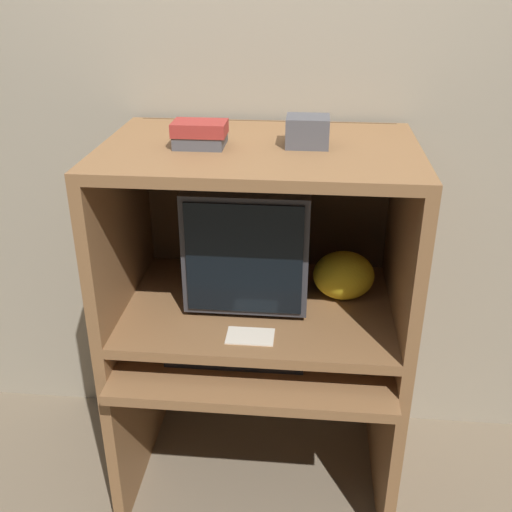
# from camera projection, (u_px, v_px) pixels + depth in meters

# --- Properties ---
(wall_back) EXTENTS (6.00, 0.06, 2.60)m
(wall_back) POSITION_uv_depth(u_px,v_px,m) (269.00, 135.00, 2.27)
(wall_back) COLOR gray
(wall_back) RESTS_ON ground_plane
(desk_base) EXTENTS (1.01, 0.75, 0.67)m
(desk_base) POSITION_uv_depth(u_px,v_px,m) (258.00, 394.00, 2.25)
(desk_base) COLOR brown
(desk_base) RESTS_ON ground_plane
(desk_monitor_shelf) EXTENTS (1.01, 0.68, 0.12)m
(desk_monitor_shelf) POSITION_uv_depth(u_px,v_px,m) (259.00, 309.00, 2.15)
(desk_monitor_shelf) COLOR brown
(desk_monitor_shelf) RESTS_ON desk_base
(hutch_upper) EXTENTS (1.01, 0.68, 0.57)m
(hutch_upper) POSITION_uv_depth(u_px,v_px,m) (261.00, 197.00, 2.00)
(hutch_upper) COLOR brown
(hutch_upper) RESTS_ON desk_monitor_shelf
(crt_monitor) EXTENTS (0.42, 0.42, 0.44)m
(crt_monitor) POSITION_uv_depth(u_px,v_px,m) (250.00, 235.00, 2.11)
(crt_monitor) COLOR #333338
(crt_monitor) RESTS_ON desk_monitor_shelf
(keyboard) EXTENTS (0.46, 0.15, 0.03)m
(keyboard) POSITION_uv_depth(u_px,v_px,m) (236.00, 355.00, 2.04)
(keyboard) COLOR black
(keyboard) RESTS_ON desk_base
(mouse) EXTENTS (0.06, 0.04, 0.03)m
(mouse) POSITION_uv_depth(u_px,v_px,m) (317.00, 363.00, 2.00)
(mouse) COLOR #B7B7B7
(mouse) RESTS_ON desk_base
(snack_bag) EXTENTS (0.22, 0.16, 0.18)m
(snack_bag) POSITION_uv_depth(u_px,v_px,m) (344.00, 275.00, 2.13)
(snack_bag) COLOR gold
(snack_bag) RESTS_ON desk_monitor_shelf
(book_stack) EXTENTS (0.17, 0.14, 0.08)m
(book_stack) POSITION_uv_depth(u_px,v_px,m) (200.00, 134.00, 1.86)
(book_stack) COLOR #4C4C51
(book_stack) RESTS_ON hutch_upper
(paper_card) EXTENTS (0.15, 0.10, 0.00)m
(paper_card) POSITION_uv_depth(u_px,v_px,m) (250.00, 336.00, 1.94)
(paper_card) COLOR beige
(paper_card) RESTS_ON desk_monitor_shelf
(storage_box) EXTENTS (0.13, 0.11, 0.09)m
(storage_box) POSITION_uv_depth(u_px,v_px,m) (308.00, 131.00, 1.86)
(storage_box) COLOR #4C4C51
(storage_box) RESTS_ON hutch_upper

